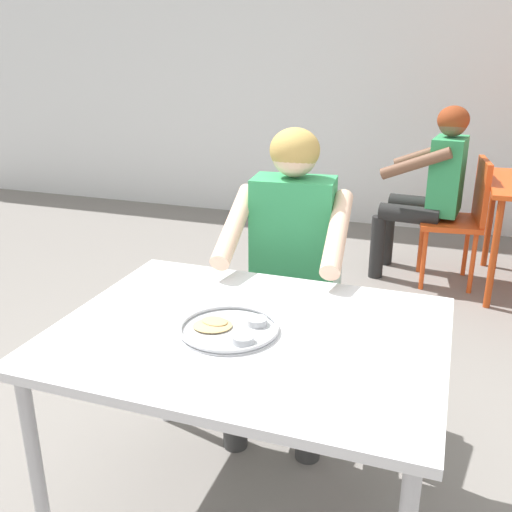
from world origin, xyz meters
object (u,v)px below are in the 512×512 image
object	(u,v)px
patron_background	(433,178)
chair_red_left	(463,213)
thali_tray	(230,328)
diner_foreground	(289,254)
chair_foreground	(297,287)
table_foreground	(249,348)

from	to	relation	value
patron_background	chair_red_left	bearing A→B (deg)	-12.15
chair_red_left	thali_tray	bearing A→B (deg)	-105.17
diner_foreground	chair_red_left	world-z (taller)	diner_foreground
chair_foreground	patron_background	size ratio (longest dim) A/B	0.72
diner_foreground	chair_red_left	xyz separation A→B (m)	(0.69, 1.83, -0.24)
thali_tray	chair_foreground	distance (m)	0.93
chair_red_left	patron_background	bearing A→B (deg)	167.85
thali_tray	chair_foreground	bearing A→B (deg)	91.76
table_foreground	chair_foreground	xyz separation A→B (m)	(-0.08, 0.87, -0.15)
table_foreground	patron_background	xyz separation A→B (m)	(0.41, 2.53, 0.06)
thali_tray	chair_red_left	bearing A→B (deg)	74.83
diner_foreground	patron_background	world-z (taller)	diner_foreground
table_foreground	thali_tray	bearing A→B (deg)	-148.35
chair_red_left	patron_background	world-z (taller)	patron_background
diner_foreground	chair_red_left	size ratio (longest dim) A/B	1.44
table_foreground	patron_background	size ratio (longest dim) A/B	0.99
thali_tray	chair_red_left	xyz separation A→B (m)	(0.68, 2.51, -0.23)
table_foreground	thali_tray	xyz separation A→B (m)	(-0.05, -0.03, 0.08)
table_foreground	patron_background	world-z (taller)	patron_background
chair_foreground	diner_foreground	bearing A→B (deg)	-85.76
table_foreground	chair_red_left	size ratio (longest dim) A/B	1.37
thali_tray	table_foreground	bearing A→B (deg)	31.65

